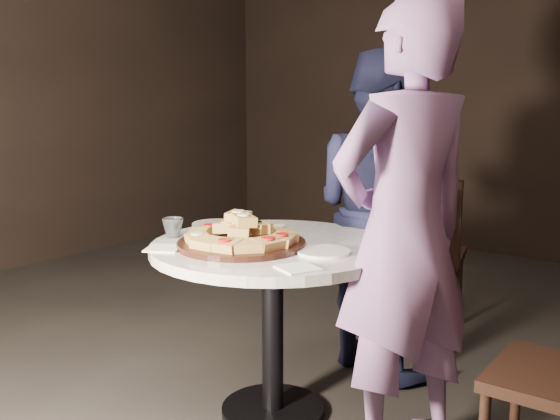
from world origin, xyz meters
name	(u,v)px	position (x,y,z in m)	size (l,w,h in m)	color
floor	(242,416)	(0.00, 0.00, 0.00)	(7.00, 7.00, 0.00)	black
table	(273,276)	(0.09, 0.10, 0.61)	(1.24, 1.24, 0.75)	black
serving_board	(242,244)	(0.03, -0.02, 0.76)	(0.51, 0.51, 0.02)	black
focaccia_pile	(242,232)	(0.03, -0.02, 0.81)	(0.46, 0.45, 0.12)	#A78241
plate_left	(216,224)	(-0.34, 0.21, 0.76)	(0.22, 0.22, 0.01)	white
plate_right	(323,252)	(0.35, 0.08, 0.76)	(0.21, 0.21, 0.01)	white
water_glass	(173,228)	(-0.32, -0.07, 0.79)	(0.09, 0.09, 0.08)	silver
napkin_near	(164,248)	(-0.18, -0.24, 0.75)	(0.13, 0.13, 0.01)	white
napkin_far	(298,268)	(0.41, -0.16, 0.75)	(0.13, 0.13, 0.01)	white
chair_far	(422,246)	(0.20, 1.28, 0.53)	(0.54, 0.55, 0.92)	black
diner_navy	(380,211)	(0.17, 0.84, 0.79)	(0.76, 0.59, 1.57)	black
diner_teal	(404,234)	(0.64, 0.18, 0.85)	(0.62, 0.41, 1.69)	slate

